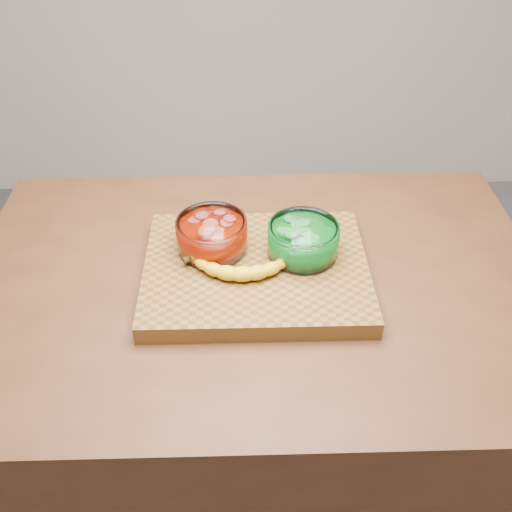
{
  "coord_description": "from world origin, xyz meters",
  "views": [
    {
      "loc": [
        -0.02,
        -0.87,
        1.69
      ],
      "look_at": [
        0.0,
        0.0,
        0.96
      ],
      "focal_mm": 40.0,
      "sensor_mm": 36.0,
      "label": 1
    }
  ],
  "objects": [
    {
      "name": "ground",
      "position": [
        0.0,
        0.0,
        0.0
      ],
      "size": [
        3.5,
        3.5,
        0.0
      ],
      "primitive_type": "plane",
      "color": "#5E5D62",
      "rests_on": "ground"
    },
    {
      "name": "counter",
      "position": [
        0.0,
        0.0,
        0.45
      ],
      "size": [
        1.2,
        0.8,
        0.9
      ],
      "primitive_type": "cube",
      "color": "#4D2A17",
      "rests_on": "ground"
    },
    {
      "name": "cutting_board",
      "position": [
        0.0,
        0.0,
        0.92
      ],
      "size": [
        0.45,
        0.35,
        0.04
      ],
      "primitive_type": "cube",
      "color": "brown",
      "rests_on": "counter"
    },
    {
      "name": "bowl_red",
      "position": [
        -0.09,
        0.05,
        0.97
      ],
      "size": [
        0.15,
        0.15,
        0.07
      ],
      "color": "white",
      "rests_on": "cutting_board"
    },
    {
      "name": "bowl_green",
      "position": [
        0.1,
        0.03,
        0.97
      ],
      "size": [
        0.14,
        0.14,
        0.07
      ],
      "color": "white",
      "rests_on": "cutting_board"
    },
    {
      "name": "banana",
      "position": [
        -0.03,
        -0.02,
        0.96
      ],
      "size": [
        0.25,
        0.11,
        0.03
      ],
      "primitive_type": null,
      "color": "yellow",
      "rests_on": "cutting_board"
    }
  ]
}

